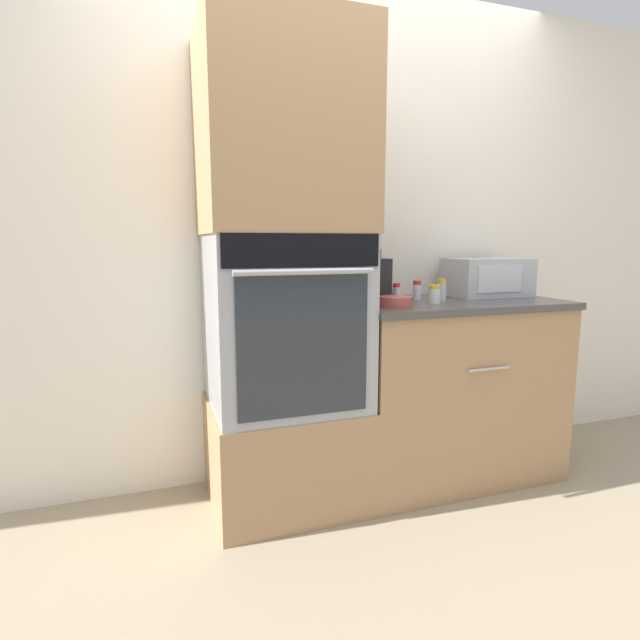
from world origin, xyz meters
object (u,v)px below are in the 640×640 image
(bowl, at_px, (396,302))
(condiment_jar_back, at_px, (434,294))
(condiment_jar_far, at_px, (441,290))
(knife_block, at_px, (373,280))
(condiment_jar_near, at_px, (396,292))
(microwave, at_px, (487,277))
(condiment_jar_mid, at_px, (417,290))
(wall_oven, at_px, (284,321))

(bowl, height_order, condiment_jar_back, condiment_jar_back)
(bowl, bearing_deg, condiment_jar_far, 22.99)
(knife_block, xyz_separation_m, condiment_jar_near, (0.13, 0.00, -0.06))
(knife_block, relative_size, condiment_jar_near, 2.89)
(bowl, bearing_deg, microwave, 20.48)
(knife_block, bearing_deg, condiment_jar_far, -10.23)
(condiment_jar_mid, bearing_deg, condiment_jar_near, -175.24)
(condiment_jar_mid, bearing_deg, condiment_jar_back, -88.97)
(condiment_jar_back, bearing_deg, bowl, -166.67)
(wall_oven, distance_m, knife_block, 0.50)
(knife_block, distance_m, condiment_jar_near, 0.14)
(wall_oven, height_order, knife_block, wall_oven)
(bowl, height_order, condiment_jar_mid, condiment_jar_mid)
(microwave, distance_m, condiment_jar_mid, 0.46)
(microwave, bearing_deg, condiment_jar_mid, -174.47)
(bowl, relative_size, condiment_jar_back, 1.72)
(wall_oven, relative_size, knife_block, 2.99)
(microwave, height_order, condiment_jar_back, microwave)
(bowl, bearing_deg, wall_oven, 164.01)
(microwave, height_order, condiment_jar_near, microwave)
(condiment_jar_mid, distance_m, condiment_jar_back, 0.16)
(wall_oven, bearing_deg, condiment_jar_mid, 5.91)
(condiment_jar_mid, relative_size, condiment_jar_back, 1.12)
(wall_oven, height_order, condiment_jar_mid, wall_oven)
(knife_block, xyz_separation_m, condiment_jar_mid, (0.25, 0.01, -0.06))
(condiment_jar_near, xyz_separation_m, condiment_jar_mid, (0.12, 0.01, 0.00))
(wall_oven, height_order, bowl, wall_oven)
(wall_oven, relative_size, bowl, 5.09)
(knife_block, xyz_separation_m, condiment_jar_far, (0.35, -0.06, -0.05))
(wall_oven, relative_size, condiment_jar_back, 8.74)
(knife_block, relative_size, condiment_jar_back, 2.92)
(bowl, xyz_separation_m, condiment_jar_back, (0.24, 0.06, 0.02))
(bowl, bearing_deg, condiment_jar_mid, 42.57)
(wall_oven, bearing_deg, condiment_jar_back, -6.60)
(condiment_jar_near, relative_size, condiment_jar_back, 1.01)
(microwave, distance_m, condiment_jar_back, 0.50)
(bowl, distance_m, condiment_jar_back, 0.24)
(knife_block, xyz_separation_m, condiment_jar_back, (0.25, -0.15, -0.06))
(knife_block, height_order, condiment_jar_near, knife_block)
(wall_oven, xyz_separation_m, condiment_jar_near, (0.60, 0.06, 0.10))
(knife_block, height_order, bowl, knife_block)
(condiment_jar_back, bearing_deg, wall_oven, 173.40)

